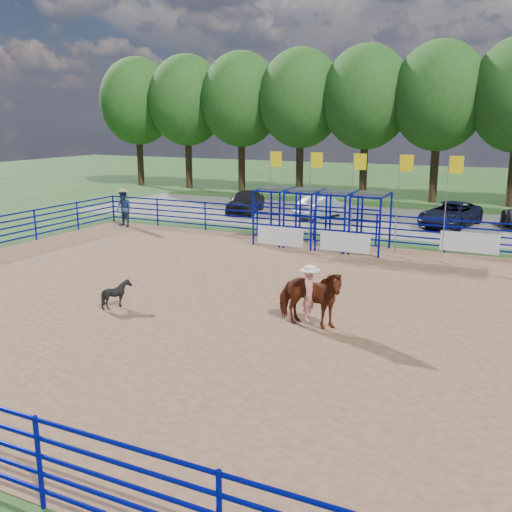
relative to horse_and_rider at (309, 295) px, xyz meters
name	(u,v)px	position (x,y,z in m)	size (l,w,h in m)	color
ground	(294,310)	(-0.90, 1.16, -0.94)	(120.00, 120.00, 0.00)	#355C25
arena_dirt	(294,310)	(-0.90, 1.16, -0.93)	(30.00, 20.00, 0.02)	#936949
gravel_strip	(406,222)	(-0.90, 18.16, -0.94)	(40.00, 10.00, 0.01)	gray
horse_and_rider	(309,295)	(0.00, 0.00, 0.00)	(2.04, 0.99, 2.45)	maroon
calf	(117,294)	(-5.87, -0.96, -0.49)	(0.70, 0.79, 0.87)	black
spectator_cowboy	(124,208)	(-14.29, 10.07, 0.08)	(1.09, 0.93, 2.00)	navy
car_a	(246,201)	(-10.62, 17.30, -0.22)	(1.67, 4.15, 1.42)	black
car_b	(322,207)	(-5.76, 17.65, -0.30)	(1.34, 3.84, 1.27)	gray
car_c	(450,214)	(1.46, 17.86, -0.27)	(2.20, 4.76, 1.32)	black
perimeter_fence	(295,287)	(-0.90, 1.16, -0.19)	(30.10, 20.10, 1.50)	#070C9E
chute_assembly	(329,220)	(-2.80, 10.00, 0.32)	(19.32, 2.41, 4.20)	#070C9E
treeline	(440,91)	(-0.90, 27.16, 6.59)	(56.40, 6.40, 11.24)	#3F2B19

